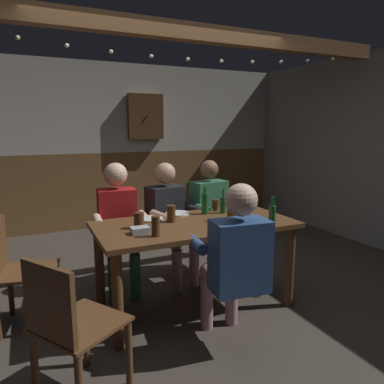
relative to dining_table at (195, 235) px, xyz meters
name	(u,v)px	position (x,y,z in m)	size (l,w,h in m)	color
ground_plane	(194,305)	(0.00, 0.02, -0.66)	(7.05, 7.05, 0.00)	#423A33
back_wall_upper	(112,108)	(0.00, 3.02, 1.20)	(5.69, 0.12, 1.36)	beige
back_wall_wainscot	(115,189)	(0.00, 3.02, -0.07)	(5.69, 0.12, 1.18)	brown
ceiling_beam	(168,30)	(0.00, 0.60, 1.81)	(5.12, 0.14, 0.16)	brown
dining_table	(195,235)	(0.00, 0.00, 0.00)	(1.69, 0.84, 0.77)	brown
person_0	(118,221)	(-0.51, 0.65, 0.03)	(0.52, 0.56, 1.24)	#AD1919
person_1	(170,217)	(0.01, 0.64, 0.01)	(0.55, 0.58, 1.22)	black
person_2	(213,212)	(0.52, 0.65, 0.01)	(0.56, 0.55, 1.23)	#33724C
person_3	(235,258)	(0.01, -0.65, 0.02)	(0.56, 0.57, 1.21)	#2D4C84
chair_empty_near_right	(16,269)	(-1.41, 0.30, -0.18)	(0.52, 0.52, 0.88)	brown
chair_empty_near_left	(69,326)	(-1.13, -0.74, -0.18)	(0.61, 0.61, 0.88)	brown
table_candle	(251,216)	(0.47, -0.15, 0.16)	(0.04, 0.04, 0.08)	#F9E08C
condiment_caddy	(140,230)	(-0.52, -0.12, 0.14)	(0.14, 0.10, 0.05)	#B2B7BC
plate_0	(151,219)	(-0.32, 0.24, 0.12)	(0.22, 0.22, 0.01)	white
plate_1	(177,213)	(-0.03, 0.33, 0.12)	(0.23, 0.23, 0.01)	white
bottle_0	(272,214)	(0.53, -0.36, 0.21)	(0.06, 0.06, 0.24)	#195923
bottle_1	(231,208)	(0.31, -0.08, 0.23)	(0.07, 0.07, 0.26)	#593314
bottle_2	(205,203)	(0.21, 0.24, 0.22)	(0.06, 0.06, 0.26)	#195923
bottle_3	(223,204)	(0.39, 0.20, 0.20)	(0.06, 0.06, 0.23)	#195923
pint_glass_0	(171,214)	(-0.18, 0.10, 0.19)	(0.08, 0.08, 0.14)	#4C2D19
pint_glass_1	(240,205)	(0.58, 0.21, 0.17)	(0.07, 0.07, 0.11)	#4C2D19
pint_glass_2	(139,220)	(-0.49, 0.03, 0.18)	(0.08, 0.08, 0.13)	#4C2D19
pint_glass_3	(156,226)	(-0.44, -0.24, 0.19)	(0.06, 0.06, 0.15)	#4C2D19
pint_glass_4	(229,225)	(0.13, -0.35, 0.17)	(0.08, 0.08, 0.10)	gold
pint_glass_5	(215,205)	(0.37, 0.33, 0.17)	(0.07, 0.07, 0.11)	#4C2D19
wall_dart_cabinet	(145,117)	(0.49, 2.89, 1.08)	(0.56, 0.15, 0.70)	brown
string_lights	(170,52)	(0.00, 0.55, 1.60)	(4.02, 0.04, 0.17)	#F9EAB2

